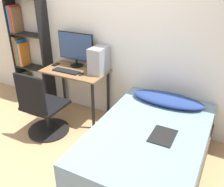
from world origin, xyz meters
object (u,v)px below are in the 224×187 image
bookshelf (26,53)px  pc_tower (99,60)px  monitor (76,48)px  office_chair (43,112)px  bed (148,150)px  keyboard (66,71)px

bookshelf → pc_tower: size_ratio=4.64×
monitor → office_chair: bearing=-92.3°
monitor → pc_tower: monitor is taller
bed → keyboard: 1.64m
bookshelf → office_chair: size_ratio=1.81×
monitor → keyboard: 0.38m
bed → keyboard: bearing=160.1°
office_chair → bookshelf: bearing=141.3°
bed → keyboard: keyboard is taller
bookshelf → keyboard: bookshelf is taller
bed → monitor: (-1.47, 0.80, 0.76)m
bed → pc_tower: (-1.04, 0.73, 0.66)m
bookshelf → monitor: bearing=0.4°
monitor → pc_tower: (0.44, -0.07, -0.10)m
bookshelf → bed: bookshelf is taller
bed → pc_tower: 1.43m
monitor → pc_tower: size_ratio=1.62×
pc_tower → monitor: bearing=171.0°
bookshelf → monitor: 1.04m
bookshelf → office_chair: bookshelf is taller
bed → keyboard: (-1.47, 0.53, 0.49)m
monitor → keyboard: bearing=-89.6°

